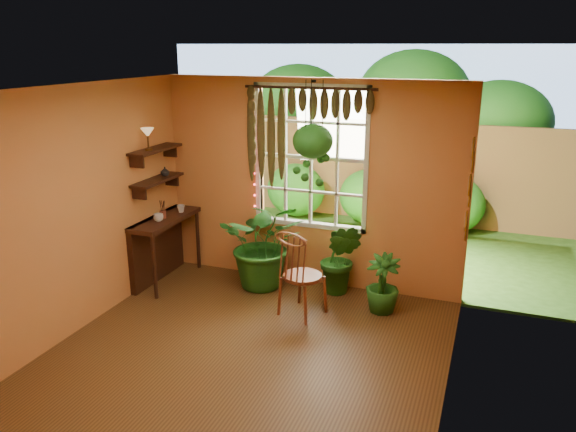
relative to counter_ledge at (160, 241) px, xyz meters
The scene contains 23 objects.
floor 2.55m from the counter_ledge, 39.96° to the right, with size 4.50×4.50×0.00m, color brown.
ceiling 3.29m from the counter_ledge, 39.96° to the right, with size 4.50×4.50×0.00m, color white.
wall_back 2.17m from the counter_ledge, 18.80° to the left, with size 4.00×4.00×0.00m, color #CD8146.
wall_left 1.79m from the counter_ledge, 93.24° to the right, with size 4.50×4.50×0.00m, color #CD8146.
wall_right 4.30m from the counter_ledge, 22.26° to the right, with size 4.50×4.50×0.00m, color #CD8146.
window 2.33m from the counter_ledge, 19.65° to the left, with size 1.52×0.10×1.86m.
valance_vine 2.57m from the counter_ledge, 17.07° to the left, with size 1.70×0.12×1.10m.
string_lights 1.76m from the counter_ledge, 27.17° to the left, with size 0.03×0.03×1.54m, color #FF2633, non-canonical shape.
wall_plates 4.02m from the counter_ledge, ahead, with size 0.04×0.32×1.10m, color beige, non-canonical shape.
counter_ledge is the anchor object (origin of this frame).
shelf_lower 0.85m from the counter_ledge, ahead, with size 0.25×0.90×0.04m, color black.
shelf_upper 1.25m from the counter_ledge, ahead, with size 0.25×0.90×0.04m, color black.
backyard 5.74m from the counter_ledge, 67.84° to the left, with size 14.00×10.00×12.00m.
windsor_chair 2.17m from the counter_ledge, ahead, with size 0.58×0.60×1.23m.
potted_plant_left 1.44m from the counter_ledge, 11.54° to the left, with size 1.09×0.94×1.21m, color #184B14.
potted_plant_mid 2.44m from the counter_ledge, ahead, with size 0.52×0.42×0.95m, color #184B14.
potted_plant_right 3.02m from the counter_ledge, ahead, with size 0.40×0.40×0.72m, color #184B14.
hanging_basket 2.50m from the counter_ledge, ahead, with size 0.49×0.49×1.26m.
cup_a 0.46m from the counter_ledge, 54.36° to the right, with size 0.13×0.13×0.10m, color silver.
cup_b 0.52m from the counter_ledge, 55.85° to the left, with size 0.11×0.11×0.10m, color beige.
brush_jar 0.48m from the counter_ledge, 20.54° to the right, with size 0.08×0.08×0.30m.
shelf_vase 0.94m from the counter_ledge, 77.50° to the left, with size 0.12×0.12×0.12m, color #B2AD99.
tiffany_lamp 1.48m from the counter_ledge, 73.71° to the right, with size 0.17×0.17×0.28m.
Camera 1 is at (2.21, -4.46, 3.08)m, focal length 35.00 mm.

